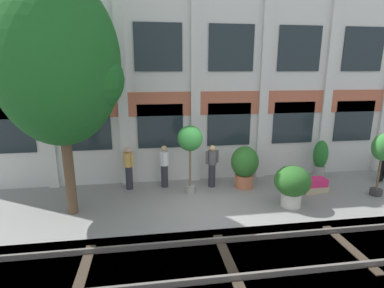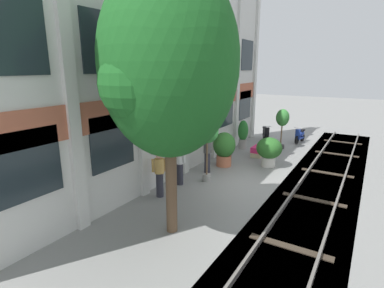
{
  "view_description": "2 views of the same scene",
  "coord_description": "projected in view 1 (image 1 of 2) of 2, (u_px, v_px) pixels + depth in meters",
  "views": [
    {
      "loc": [
        -1.81,
        -8.66,
        4.4
      ],
      "look_at": [
        -0.32,
        1.45,
        1.82
      ],
      "focal_mm": 28.0,
      "sensor_mm": 36.0,
      "label": 1
    },
    {
      "loc": [
        -10.44,
        -4.03,
        4.48
      ],
      "look_at": [
        -0.65,
        1.95,
        1.53
      ],
      "focal_mm": 28.0,
      "sensor_mm": 36.0,
      "label": 2
    }
  ],
  "objects": [
    {
      "name": "potted_plant_low_pan",
      "position": [
        383.0,
        151.0,
        10.33
      ],
      "size": [
        0.72,
        0.72,
        2.25
      ],
      "color": "#333333",
      "rests_on": "ground"
    },
    {
      "name": "potted_plant_fluted_column",
      "position": [
        320.0,
        158.0,
        12.13
      ],
      "size": [
        0.57,
        0.57,
        1.61
      ],
      "color": "gray",
      "rests_on": "ground"
    },
    {
      "name": "resident_by_doorway",
      "position": [
        212.0,
        165.0,
        11.3
      ],
      "size": [
        0.52,
        0.34,
        1.64
      ],
      "rotation": [
        0.0,
        0.0,
        -1.34
      ],
      "color": "#282833",
      "rests_on": "ground"
    },
    {
      "name": "potted_plant_ribbed_drum",
      "position": [
        292.0,
        183.0,
        9.69
      ],
      "size": [
        1.17,
        1.17,
        1.36
      ],
      "color": "beige",
      "rests_on": "ground"
    },
    {
      "name": "apartment_facade",
      "position": [
        194.0,
        71.0,
        11.44
      ],
      "size": [
        16.69,
        0.64,
        8.64
      ],
      "color": "silver",
      "rests_on": "ground"
    },
    {
      "name": "potted_plant_glazed_jar",
      "position": [
        245.0,
        165.0,
        11.25
      ],
      "size": [
        1.03,
        1.03,
        1.6
      ],
      "color": "#B76647",
      "rests_on": "ground"
    },
    {
      "name": "broadleaf_tree",
      "position": [
        58.0,
        65.0,
        8.33
      ],
      "size": [
        3.64,
        3.46,
        6.97
      ],
      "color": "brown",
      "rests_on": "ground"
    },
    {
      "name": "resident_near_plants",
      "position": [
        164.0,
        165.0,
        11.28
      ],
      "size": [
        0.34,
        0.53,
        1.63
      ],
      "rotation": [
        0.0,
        0.0,
        -0.09
      ],
      "color": "#282833",
      "rests_on": "ground"
    },
    {
      "name": "potted_plant_terracotta_small",
      "position": [
        190.0,
        141.0,
        10.46
      ],
      "size": [
        0.89,
        0.89,
        2.48
      ],
      "color": "gray",
      "rests_on": "ground"
    },
    {
      "name": "ground_plane",
      "position": [
        208.0,
        209.0,
        9.64
      ],
      "size": [
        80.0,
        80.0,
        0.0
      ],
      "primitive_type": "plane",
      "color": "gray"
    },
    {
      "name": "resident_watching_tracks",
      "position": [
        129.0,
        167.0,
        11.07
      ],
      "size": [
        0.39,
        0.41,
        1.63
      ],
      "rotation": [
        0.0,
        0.0,
        -2.38
      ],
      "color": "#282833",
      "rests_on": "ground"
    },
    {
      "name": "rail_tracks",
      "position": [
        230.0,
        264.0,
        7.14
      ],
      "size": [
        24.33,
        2.8,
        0.43
      ],
      "color": "#5B5449",
      "rests_on": "ground"
    },
    {
      "name": "potted_plant_square_trough",
      "position": [
        313.0,
        185.0,
        11.0
      ],
      "size": [
        1.07,
        0.66,
        0.5
      ],
      "color": "tan",
      "rests_on": "ground"
    }
  ]
}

